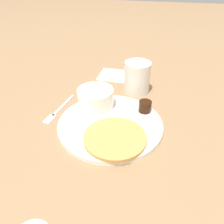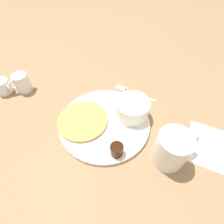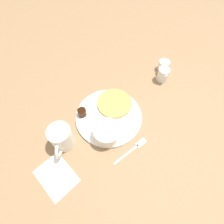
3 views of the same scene
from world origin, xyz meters
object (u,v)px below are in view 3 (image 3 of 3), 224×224
object	(u,v)px
creamer_pitcher_near	(163,74)
bowl	(107,132)
plate	(109,116)
coffee_mug	(61,138)
creamer_pitcher_far	(164,66)
fork	(134,148)

from	to	relation	value
creamer_pitcher_near	bowl	bearing A→B (deg)	-86.76
plate	creamer_pitcher_near	size ratio (longest dim) A/B	4.10
bowl	coffee_mug	size ratio (longest dim) A/B	1.00
coffee_mug	creamer_pitcher_far	distance (m)	0.58
bowl	creamer_pitcher_near	world-z (taller)	creamer_pitcher_near
plate	creamer_pitcher_near	xyz separation A→B (m)	(0.03, 0.32, 0.03)
bowl	coffee_mug	world-z (taller)	coffee_mug
bowl	fork	bearing A→B (deg)	18.62
coffee_mug	creamer_pitcher_far	xyz separation A→B (m)	(0.05, 0.58, -0.02)
creamer_pitcher_near	fork	bearing A→B (deg)	-70.07
coffee_mug	fork	size ratio (longest dim) A/B	0.66
creamer_pitcher_far	bowl	bearing A→B (deg)	-83.29
plate	coffee_mug	distance (m)	0.21
plate	coffee_mug	xyz separation A→B (m)	(-0.04, -0.20, 0.04)
bowl	fork	world-z (taller)	bowl
creamer_pitcher_far	plate	bearing A→B (deg)	-90.59
bowl	creamer_pitcher_near	bearing A→B (deg)	93.24
creamer_pitcher_far	fork	xyz separation A→B (m)	(0.16, -0.41, -0.02)
fork	bowl	bearing A→B (deg)	-161.38
coffee_mug	fork	xyz separation A→B (m)	(0.21, 0.17, -0.05)
plate	creamer_pitcher_far	world-z (taller)	creamer_pitcher_far
bowl	coffee_mug	xyz separation A→B (m)	(-0.10, -0.13, 0.01)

